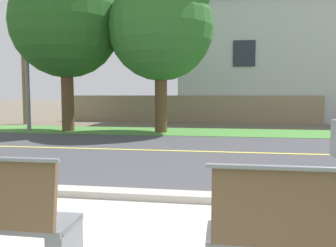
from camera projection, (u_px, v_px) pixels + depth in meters
ground_plane at (200, 143)px, 10.40m from camera, size 140.00×140.00×0.00m
curb_edge at (175, 197)px, 4.84m from camera, size 44.00×0.30×0.11m
street_asphalt at (197, 152)px, 8.93m from camera, size 52.00×8.00×0.01m
road_centre_line at (197, 151)px, 8.93m from camera, size 48.00×0.14×0.01m
far_verge_grass at (206, 132)px, 13.46m from camera, size 48.00×2.80×0.02m
streetlamp at (28, 22)px, 13.99m from camera, size 0.24×2.10×7.70m
shade_tree_far_left at (68, 14)px, 13.33m from camera, size 4.23×4.23×6.97m
shade_tree_left at (164, 20)px, 12.95m from camera, size 3.95×3.95×6.52m
garden_wall at (192, 109)px, 18.12m from camera, size 13.00×0.36×1.40m
house_across_street at (289, 59)px, 20.19m from camera, size 13.20×6.91×6.98m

